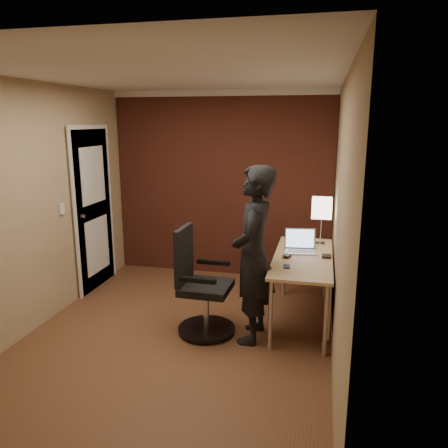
{
  "coord_description": "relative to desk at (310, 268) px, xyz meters",
  "views": [
    {
      "loc": [
        1.34,
        -3.8,
        2.11
      ],
      "look_at": [
        0.35,
        0.55,
        1.05
      ],
      "focal_mm": 35.0,
      "sensor_mm": 36.0,
      "label": 1
    }
  ],
  "objects": [
    {
      "name": "room",
      "position": [
        -1.53,
        0.91,
        0.77
      ],
      "size": [
        4.0,
        4.0,
        4.0
      ],
      "color": "brown",
      "rests_on": "ground"
    },
    {
      "name": "office_chair",
      "position": [
        -1.06,
        -0.48,
        -0.13
      ],
      "size": [
        0.58,
        0.6,
        1.07
      ],
      "color": "black",
      "rests_on": "ground"
    },
    {
      "name": "phone",
      "position": [
        -0.21,
        -0.39,
        0.13
      ],
      "size": [
        0.07,
        0.12,
        0.01
      ],
      "primitive_type": "cube",
      "rotation": [
        0.0,
        0.0,
        0.06
      ],
      "color": "black",
      "rests_on": "desk"
    },
    {
      "name": "mouse",
      "position": [
        -0.23,
        -0.09,
        0.14
      ],
      "size": [
        0.09,
        0.11,
        0.03
      ],
      "primitive_type": "cube",
      "rotation": [
        0.0,
        0.0,
        -0.34
      ],
      "color": "black",
      "rests_on": "desk"
    },
    {
      "name": "laptop",
      "position": [
        -0.12,
        0.19,
        0.19
      ],
      "size": [
        0.36,
        0.3,
        0.23
      ],
      "color": "silver",
      "rests_on": "desk"
    },
    {
      "name": "wallet",
      "position": [
        0.17,
        0.01,
        0.14
      ],
      "size": [
        0.1,
        0.11,
        0.02
      ],
      "primitive_type": "cube",
      "rotation": [
        0.0,
        0.0,
        -0.05
      ],
      "color": "black",
      "rests_on": "desk"
    },
    {
      "name": "desk",
      "position": [
        0.0,
        0.0,
        0.0
      ],
      "size": [
        0.6,
        1.5,
        0.73
      ],
      "color": "tan",
      "rests_on": "ground"
    },
    {
      "name": "person",
      "position": [
        -0.52,
        -0.49,
        0.26
      ],
      "size": [
        0.43,
        0.64,
        1.72
      ],
      "primitive_type": "imported",
      "rotation": [
        0.0,
        0.0,
        -1.6
      ],
      "color": "black",
      "rests_on": "ground"
    },
    {
      "name": "desk_lamp",
      "position": [
        0.09,
        0.5,
        0.55
      ],
      "size": [
        0.22,
        0.22,
        0.54
      ],
      "color": "silver",
      "rests_on": "desk"
    }
  ]
}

